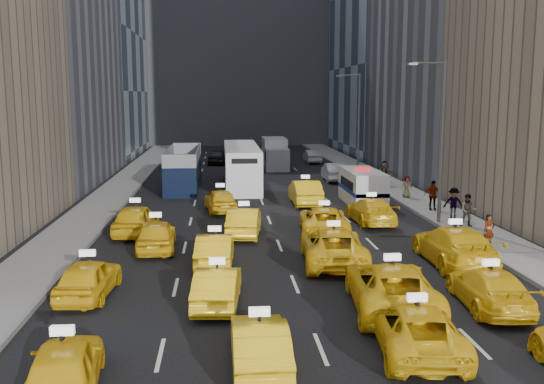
% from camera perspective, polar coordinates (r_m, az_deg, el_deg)
% --- Properties ---
extents(ground, '(160.00, 160.00, 0.00)m').
position_cam_1_polar(ground, '(21.47, 2.82, -10.26)').
color(ground, black).
rests_on(ground, ground).
extents(sidewalk_west, '(3.00, 90.00, 0.15)m').
position_cam_1_polar(sidewalk_west, '(46.26, -14.48, 0.06)').
color(sidewalk_west, gray).
rests_on(sidewalk_west, ground).
extents(sidewalk_east, '(3.00, 90.00, 0.15)m').
position_cam_1_polar(sidewalk_east, '(47.50, 11.36, 0.40)').
color(sidewalk_east, gray).
rests_on(sidewalk_east, ground).
extents(curb_west, '(0.15, 90.00, 0.18)m').
position_cam_1_polar(curb_west, '(46.04, -12.70, 0.10)').
color(curb_west, slate).
rests_on(curb_west, ground).
extents(curb_east, '(0.15, 90.00, 0.18)m').
position_cam_1_polar(curb_east, '(47.12, 9.67, 0.40)').
color(curb_east, slate).
rests_on(curb_east, ground).
extents(building_backdrop, '(30.00, 12.00, 40.00)m').
position_cam_1_polar(building_backdrop, '(93.00, -3.31, 17.05)').
color(building_backdrop, slate).
rests_on(building_backdrop, ground).
extents(streetlight_near, '(2.15, 0.22, 9.00)m').
position_cam_1_polar(streetlight_near, '(34.29, 15.55, 5.10)').
color(streetlight_near, '#595B60').
rests_on(streetlight_near, ground).
extents(streetlight_far, '(2.15, 0.22, 9.00)m').
position_cam_1_polar(streetlight_far, '(53.46, 8.06, 6.66)').
color(streetlight_far, '#595B60').
rests_on(streetlight_far, ground).
extents(taxi_0, '(2.10, 4.28, 1.41)m').
position_cam_1_polar(taxi_0, '(15.81, -18.96, -15.33)').
color(taxi_0, yellow).
rests_on(taxi_0, ground).
extents(taxi_1, '(1.46, 4.12, 1.35)m').
position_cam_1_polar(taxi_1, '(16.30, -1.19, -14.15)').
color(taxi_1, yellow).
rests_on(taxi_1, ground).
extents(taxi_2, '(2.73, 5.02, 1.34)m').
position_cam_1_polar(taxi_2, '(17.85, 13.39, -12.32)').
color(taxi_2, yellow).
rests_on(taxi_2, ground).
extents(taxi_4, '(1.96, 4.19, 1.39)m').
position_cam_1_polar(taxi_4, '(22.67, -16.87, -7.75)').
color(taxi_4, yellow).
rests_on(taxi_4, ground).
extents(taxi_5, '(1.77, 4.19, 1.34)m').
position_cam_1_polar(taxi_5, '(20.98, -5.16, -8.82)').
color(taxi_5, yellow).
rests_on(taxi_5, ground).
extents(taxi_6, '(3.21, 5.97, 1.59)m').
position_cam_1_polar(taxi_6, '(20.83, 11.17, -8.73)').
color(taxi_6, yellow).
rests_on(taxi_6, ground).
extents(taxi_7, '(2.27, 4.81, 1.35)m').
position_cam_1_polar(taxi_7, '(21.93, 19.76, -8.52)').
color(taxi_7, yellow).
rests_on(taxi_7, ground).
extents(taxi_8, '(1.94, 4.39, 1.47)m').
position_cam_1_polar(taxi_8, '(28.50, -10.86, -4.00)').
color(taxi_8, yellow).
rests_on(taxi_8, ground).
extents(taxi_9, '(1.68, 4.26, 1.38)m').
position_cam_1_polar(taxi_9, '(25.66, -5.40, -5.43)').
color(taxi_9, yellow).
rests_on(taxi_9, ground).
extents(taxi_10, '(2.99, 5.71, 1.53)m').
position_cam_1_polar(taxi_10, '(25.97, 5.78, -5.09)').
color(taxi_10, yellow).
rests_on(taxi_10, ground).
extents(taxi_11, '(2.44, 5.74, 1.65)m').
position_cam_1_polar(taxi_11, '(26.82, 16.78, -4.85)').
color(taxi_11, yellow).
rests_on(taxi_11, ground).
extents(taxi_12, '(2.16, 4.73, 1.57)m').
position_cam_1_polar(taxi_12, '(31.99, -12.70, -2.53)').
color(taxi_12, yellow).
rests_on(taxi_12, ground).
extents(taxi_13, '(2.04, 4.57, 1.46)m').
position_cam_1_polar(taxi_13, '(30.94, -2.65, -2.82)').
color(taxi_13, yellow).
rests_on(taxi_13, ground).
extents(taxi_14, '(2.87, 5.36, 1.43)m').
position_cam_1_polar(taxi_14, '(31.36, 4.90, -2.70)').
color(taxi_14, yellow).
rests_on(taxi_14, ground).
extents(taxi_15, '(2.15, 4.97, 1.42)m').
position_cam_1_polar(taxi_15, '(34.39, 9.30, -1.75)').
color(taxi_15, yellow).
rests_on(taxi_15, ground).
extents(taxi_16, '(2.26, 4.41, 1.44)m').
position_cam_1_polar(taxi_16, '(37.41, -4.88, -0.77)').
color(taxi_16, yellow).
rests_on(taxi_16, ground).
extents(taxi_17, '(1.73, 4.95, 1.63)m').
position_cam_1_polar(taxi_17, '(39.74, 3.15, -0.03)').
color(taxi_17, yellow).
rests_on(taxi_17, ground).
extents(nypd_van, '(2.32, 5.63, 2.39)m').
position_cam_1_polar(nypd_van, '(40.47, 8.51, 0.43)').
color(nypd_van, silver).
rests_on(nypd_van, ground).
extents(double_decker, '(3.74, 10.63, 3.03)m').
position_cam_1_polar(double_decker, '(47.47, -8.31, 2.21)').
color(double_decker, black).
rests_on(double_decker, ground).
extents(city_bus, '(3.02, 12.46, 3.20)m').
position_cam_1_polar(city_bus, '(47.91, -2.90, 2.47)').
color(city_bus, silver).
rests_on(city_bus, ground).
extents(box_truck, '(2.84, 6.63, 2.95)m').
position_cam_1_polar(box_truck, '(59.45, 0.29, 3.63)').
color(box_truck, silver).
rests_on(box_truck, ground).
extents(misc_car_0, '(1.73, 4.64, 1.52)m').
position_cam_1_polar(misc_car_0, '(50.97, 5.85, 1.89)').
color(misc_car_0, '#B8BAC0').
rests_on(misc_car_0, ground).
extents(misc_car_1, '(2.81, 5.18, 1.38)m').
position_cam_1_polar(misc_car_1, '(59.09, -8.50, 2.76)').
color(misc_car_1, black).
rests_on(misc_car_1, ground).
extents(misc_car_2, '(2.45, 5.75, 1.65)m').
position_cam_1_polar(misc_car_2, '(65.22, 0.07, 3.57)').
color(misc_car_2, slate).
rests_on(misc_car_2, ground).
extents(misc_car_3, '(2.34, 4.73, 1.55)m').
position_cam_1_polar(misc_car_3, '(63.57, -5.11, 3.34)').
color(misc_car_3, black).
rests_on(misc_car_3, ground).
extents(misc_car_4, '(1.49, 4.27, 1.41)m').
position_cam_1_polar(misc_car_4, '(64.45, 3.82, 3.37)').
color(misc_car_4, '#9C9DA3').
rests_on(misc_car_4, ground).
extents(pedestrian_0, '(0.60, 0.43, 1.52)m').
position_cam_1_polar(pedestrian_0, '(29.85, 19.74, -3.43)').
color(pedestrian_0, gray).
rests_on(pedestrian_0, sidewalk_east).
extents(pedestrian_1, '(0.96, 0.74, 1.75)m').
position_cam_1_polar(pedestrian_1, '(34.03, 17.99, -1.65)').
color(pedestrian_1, gray).
rests_on(pedestrian_1, sidewalk_east).
extents(pedestrian_2, '(1.24, 0.83, 1.77)m').
position_cam_1_polar(pedestrian_2, '(35.93, 16.72, -1.02)').
color(pedestrian_2, gray).
rests_on(pedestrian_2, sidewalk_east).
extents(pedestrian_3, '(1.11, 0.59, 1.82)m').
position_cam_1_polar(pedestrian_3, '(38.32, 14.88, -0.30)').
color(pedestrian_3, gray).
rests_on(pedestrian_3, sidewalk_east).
extents(pedestrian_4, '(0.76, 0.43, 1.52)m').
position_cam_1_polar(pedestrian_4, '(42.63, 12.56, 0.52)').
color(pedestrian_4, gray).
rests_on(pedestrian_4, sidewalk_east).
extents(pedestrian_5, '(1.81, 1.20, 1.90)m').
position_cam_1_polar(pedestrian_5, '(48.09, 10.51, 1.77)').
color(pedestrian_5, gray).
rests_on(pedestrian_5, sidewalk_east).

